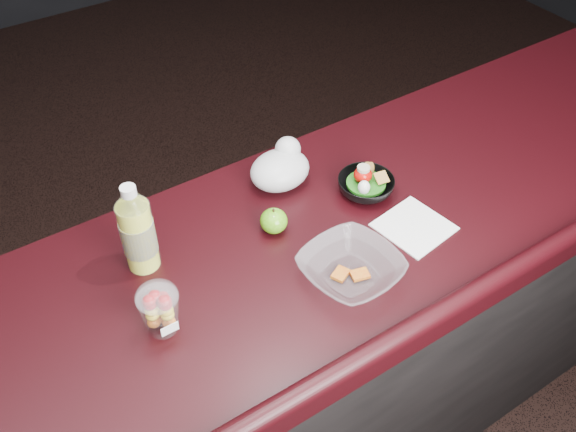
% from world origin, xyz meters
% --- Properties ---
extents(counter, '(4.06, 0.71, 1.02)m').
position_xyz_m(counter, '(0.00, 0.30, 0.51)').
color(counter, black).
rests_on(counter, ground).
extents(lemonade_bottle, '(0.08, 0.08, 0.24)m').
position_xyz_m(lemonade_bottle, '(-0.26, 0.44, 1.12)').
color(lemonade_bottle, '#E3ED3D').
rests_on(lemonade_bottle, counter).
extents(fruit_cup, '(0.09, 0.09, 0.13)m').
position_xyz_m(fruit_cup, '(-0.30, 0.25, 1.08)').
color(fruit_cup, white).
rests_on(fruit_cup, counter).
extents(green_apple, '(0.07, 0.07, 0.07)m').
position_xyz_m(green_apple, '(0.06, 0.37, 1.05)').
color(green_apple, '#437D0E').
rests_on(green_apple, counter).
extents(plastic_bag, '(0.16, 0.13, 0.12)m').
position_xyz_m(plastic_bag, '(0.17, 0.51, 1.07)').
color(plastic_bag, silver).
rests_on(plastic_bag, counter).
extents(snack_bowl, '(0.18, 0.18, 0.08)m').
position_xyz_m(snack_bowl, '(0.33, 0.36, 1.05)').
color(snack_bowl, black).
rests_on(snack_bowl, counter).
extents(takeout_bowl, '(0.25, 0.25, 0.05)m').
position_xyz_m(takeout_bowl, '(0.12, 0.15, 1.05)').
color(takeout_bowl, silver).
rests_on(takeout_bowl, counter).
extents(paper_napkin, '(0.18, 0.18, 0.00)m').
position_xyz_m(paper_napkin, '(0.35, 0.19, 1.02)').
color(paper_napkin, white).
rests_on(paper_napkin, counter).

